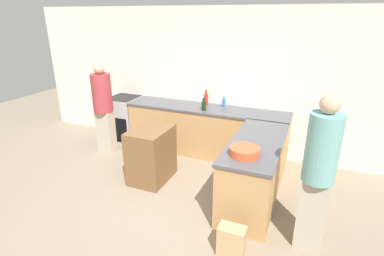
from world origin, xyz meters
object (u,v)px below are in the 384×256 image
object	(u,v)px
range_oven	(125,119)
island_table	(151,154)
paper_bag	(232,241)
hot_sauce_bottle	(206,99)
water_bottle_blue	(224,103)
mixing_bowl	(244,151)
person_at_peninsula	(319,170)
wine_bottle_dark	(204,105)
person_by_range	(103,106)

from	to	relation	value
range_oven	island_table	xyz separation A→B (m)	(1.36, -1.25, -0.03)
island_table	paper_bag	world-z (taller)	island_table
hot_sauce_bottle	paper_bag	bearing A→B (deg)	-63.77
island_table	water_bottle_blue	xyz separation A→B (m)	(0.76, 1.42, 0.57)
mixing_bowl	person_at_peninsula	bearing A→B (deg)	-12.73
wine_bottle_dark	person_at_peninsula	xyz separation A→B (m)	(1.95, -1.72, -0.02)
mixing_bowl	water_bottle_blue	world-z (taller)	water_bottle_blue
hot_sauce_bottle	paper_bag	xyz separation A→B (m)	(1.26, -2.56, -0.86)
island_table	person_at_peninsula	bearing A→B (deg)	-14.67
water_bottle_blue	paper_bag	xyz separation A→B (m)	(0.90, -2.54, -0.82)
wine_bottle_dark	person_at_peninsula	world-z (taller)	person_at_peninsula
range_oven	water_bottle_blue	world-z (taller)	water_bottle_blue
paper_bag	range_oven	bearing A→B (deg)	141.81
mixing_bowl	wine_bottle_dark	distance (m)	1.89
hot_sauce_bottle	person_at_peninsula	xyz separation A→B (m)	(2.04, -2.07, -0.05)
wine_bottle_dark	paper_bag	xyz separation A→B (m)	(1.17, -2.21, -0.84)
wine_bottle_dark	paper_bag	world-z (taller)	wine_bottle_dark
paper_bag	hot_sauce_bottle	bearing A→B (deg)	116.23
island_table	hot_sauce_bottle	world-z (taller)	hot_sauce_bottle
mixing_bowl	paper_bag	world-z (taller)	mixing_bowl
hot_sauce_bottle	person_by_range	bearing A→B (deg)	-154.21
water_bottle_blue	person_at_peninsula	world-z (taller)	person_at_peninsula
water_bottle_blue	person_by_range	distance (m)	2.27
mixing_bowl	person_by_range	world-z (taller)	person_by_range
range_oven	island_table	bearing A→B (deg)	-42.63
island_table	wine_bottle_dark	world-z (taller)	wine_bottle_dark
mixing_bowl	person_at_peninsula	size ratio (longest dim) A/B	0.20
person_by_range	mixing_bowl	bearing A→B (deg)	-19.38
island_table	paper_bag	size ratio (longest dim) A/B	2.40
hot_sauce_bottle	person_by_range	size ratio (longest dim) A/B	0.17
wine_bottle_dark	person_by_range	xyz separation A→B (m)	(-1.84, -0.50, -0.08)
mixing_bowl	hot_sauce_bottle	world-z (taller)	hot_sauce_bottle
person_by_range	paper_bag	xyz separation A→B (m)	(3.01, -1.71, -0.76)
water_bottle_blue	person_at_peninsula	distance (m)	2.66
water_bottle_blue	person_by_range	size ratio (longest dim) A/B	0.11
person_at_peninsula	paper_bag	bearing A→B (deg)	-148.27
person_by_range	hot_sauce_bottle	bearing A→B (deg)	25.79
person_at_peninsula	water_bottle_blue	bearing A→B (deg)	129.24
mixing_bowl	person_by_range	bearing A→B (deg)	160.62
range_oven	mixing_bowl	world-z (taller)	mixing_bowl
mixing_bowl	hot_sauce_bottle	distance (m)	2.23
range_oven	person_at_peninsula	bearing A→B (deg)	-26.45
water_bottle_blue	paper_bag	distance (m)	2.82
person_at_peninsula	paper_bag	xyz separation A→B (m)	(-0.78, -0.48, -0.82)
mixing_bowl	wine_bottle_dark	xyz separation A→B (m)	(-1.10, 1.53, 0.04)
water_bottle_blue	person_by_range	world-z (taller)	person_by_range
mixing_bowl	hot_sauce_bottle	bearing A→B (deg)	122.43
range_oven	person_at_peninsula	distance (m)	4.28
island_table	water_bottle_blue	world-z (taller)	water_bottle_blue
island_table	hot_sauce_bottle	size ratio (longest dim) A/B	3.00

